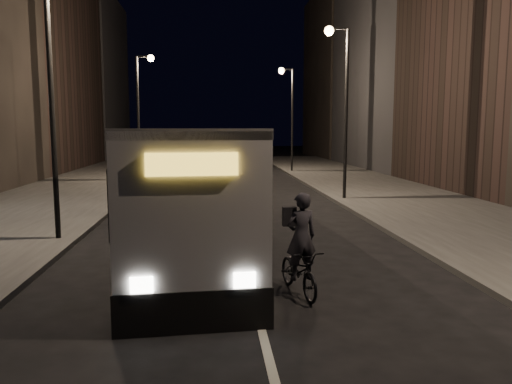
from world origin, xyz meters
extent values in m
plane|color=black|center=(0.00, 0.00, 0.00)|extent=(180.00, 180.00, 0.00)
cube|color=#363634|center=(8.50, 14.00, 0.08)|extent=(7.00, 70.00, 0.16)
cube|color=#363634|center=(-8.50, 14.00, 0.08)|extent=(7.00, 70.00, 0.16)
cube|color=black|center=(16.00, 27.50, 10.50)|extent=(8.00, 61.00, 21.00)
cube|color=black|center=(-16.00, 28.50, 11.00)|extent=(8.00, 61.00, 22.00)
cylinder|color=black|center=(5.60, 12.00, 4.16)|extent=(0.16, 0.16, 8.00)
cube|color=black|center=(5.15, 12.00, 8.16)|extent=(0.90, 0.08, 0.08)
sphere|color=#FFD18C|center=(4.70, 12.00, 8.06)|extent=(0.44, 0.44, 0.44)
cylinder|color=black|center=(5.60, 28.00, 4.16)|extent=(0.16, 0.16, 8.00)
cube|color=black|center=(5.15, 28.00, 8.16)|extent=(0.90, 0.08, 0.08)
sphere|color=#FFD18C|center=(4.70, 28.00, 8.06)|extent=(0.44, 0.44, 0.44)
cylinder|color=black|center=(-5.60, 4.00, 4.16)|extent=(0.16, 0.16, 8.00)
cylinder|color=black|center=(-5.60, 22.00, 4.16)|extent=(0.16, 0.16, 8.00)
cube|color=black|center=(-5.15, 22.00, 8.16)|extent=(0.90, 0.08, 0.08)
sphere|color=#FFD18C|center=(-4.70, 22.00, 8.06)|extent=(0.44, 0.44, 0.44)
cube|color=silver|center=(-1.63, 3.15, 1.74)|extent=(3.63, 13.20, 3.48)
cube|color=black|center=(-1.63, 3.15, 2.23)|extent=(3.68, 12.77, 1.25)
cube|color=silver|center=(-1.63, 3.15, 3.42)|extent=(3.65, 13.20, 0.20)
cube|color=gold|center=(-1.17, -3.35, 2.93)|extent=(1.53, 0.24, 0.38)
cylinder|color=black|center=(-2.66, -1.49, 0.54)|extent=(0.46, 1.11, 1.09)
cylinder|color=black|center=(0.05, -1.30, 0.54)|extent=(0.46, 1.11, 1.09)
cylinder|color=black|center=(-3.27, 7.18, 0.54)|extent=(0.46, 1.11, 1.09)
cylinder|color=black|center=(-0.56, 7.37, 0.54)|extent=(0.46, 1.11, 1.09)
imported|color=black|center=(0.99, -1.40, 0.51)|extent=(1.06, 2.02, 1.01)
imported|color=black|center=(0.99, -1.60, 1.29)|extent=(0.75, 0.57, 1.84)
imported|color=black|center=(0.80, 22.08, 0.68)|extent=(2.16, 4.20, 1.37)
imported|color=#373739|center=(-2.12, 22.88, 0.64)|extent=(1.47, 3.93, 1.28)
imported|color=black|center=(3.60, 37.83, 0.56)|extent=(2.07, 4.03, 1.12)
camera|label=1|loc=(-0.85, -11.63, 3.52)|focal=35.00mm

